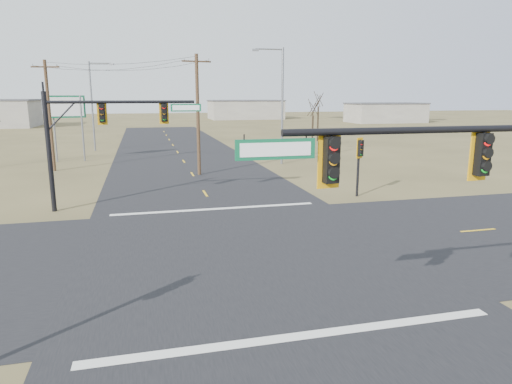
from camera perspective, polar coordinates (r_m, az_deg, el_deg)
ground at (r=20.02m, az=-1.66°, el=-7.29°), size 320.00×320.00×0.00m
road_ew at (r=20.01m, az=-1.66°, el=-7.26°), size 160.00×14.00×0.02m
road_ns at (r=20.01m, az=-1.66°, el=-7.26°), size 14.00×160.00×0.02m
stop_bar_near at (r=13.40m, az=5.59°, el=-17.47°), size 12.00×0.40×0.01m
stop_bar_far at (r=27.08m, az=-5.08°, el=-2.11°), size 12.00×0.40×0.01m
mast_arm_near at (r=12.65m, az=26.40°, el=2.00°), size 10.33×0.45×6.41m
mast_arm_far at (r=27.96m, az=-18.54°, el=7.98°), size 8.84×0.50×6.84m
pedestal_signal_ne at (r=30.60m, az=12.86°, el=4.77°), size 0.67×0.58×3.95m
utility_pole_near at (r=38.48m, az=-7.28°, el=9.69°), size 2.40×0.52×9.89m
utility_pole_far at (r=44.14m, az=-24.41°, el=8.82°), size 2.33×0.47×9.58m
highway_sign at (r=49.92m, az=-22.51°, el=8.82°), size 3.44×0.89×6.60m
streetlight_a at (r=44.50m, az=3.01°, el=11.43°), size 3.08×0.39×11.01m
streetlight_c at (r=58.49m, az=-19.62°, el=10.62°), size 2.94×0.46×10.50m
bare_tree_c at (r=58.56m, az=7.15°, el=10.42°), size 3.30×3.30×6.48m
bare_tree_d at (r=68.00m, az=7.82°, el=11.45°), size 3.74×3.74×7.56m
warehouse_mid at (r=131.76m, az=-1.34°, el=10.21°), size 20.00×12.00×5.00m
warehouse_right at (r=119.19m, az=15.87°, el=9.46°), size 18.00×10.00×4.50m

